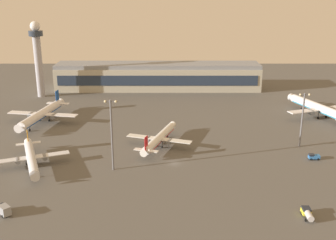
# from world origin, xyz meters

# --- Properties ---
(ground_plane) EXTENTS (416.00, 416.00, 0.00)m
(ground_plane) POSITION_xyz_m (0.00, 0.00, 0.00)
(ground_plane) COLOR #56544F
(terminal_building) EXTENTS (127.83, 22.40, 16.40)m
(terminal_building) POSITION_xyz_m (-8.73, 117.47, 8.09)
(terminal_building) COLOR #B2AD99
(terminal_building) RESTS_ON ground
(control_tower) EXTENTS (8.00, 8.00, 43.91)m
(control_tower) POSITION_xyz_m (-77.89, 98.05, 25.18)
(control_tower) COLOR #A8A8B2
(control_tower) RESTS_ON ground
(airplane_taxiway_distant) EXTENTS (26.61, 33.75, 9.03)m
(airplane_taxiway_distant) POSITION_xyz_m (-52.03, -2.76, 3.41)
(airplane_taxiway_distant) COLOR silver
(airplane_taxiway_distant) RESTS_ON ground
(airplane_near_gate) EXTENTS (27.10, 34.44, 9.10)m
(airplane_near_gate) POSITION_xyz_m (-5.92, 17.31, 3.44)
(airplane_near_gate) COLOR silver
(airplane_near_gate) RESTS_ON ground
(airplane_far_stand) EXTENTS (34.72, 44.39, 11.42)m
(airplane_far_stand) POSITION_xyz_m (-62.79, 48.10, 4.32)
(airplane_far_stand) COLOR white
(airplane_far_stand) RESTS_ON ground
(airplane_terminal_side) EXTENTS (35.70, 45.31, 12.06)m
(airplane_terminal_side) POSITION_xyz_m (73.49, 56.54, 4.56)
(airplane_terminal_side) COLOR white
(airplane_terminal_side) RESTS_ON ground
(catering_truck) EXTENTS (5.65, 5.66, 3.05)m
(catering_truck) POSITION_xyz_m (-49.58, -36.23, 1.58)
(catering_truck) COLOR gray
(catering_truck) RESTS_ON ground
(fuel_truck) EXTENTS (2.56, 6.36, 2.35)m
(fuel_truck) POSITION_xyz_m (37.20, -37.92, 1.37)
(fuel_truck) COLOR yellow
(fuel_truck) RESTS_ON ground
(maintenance_van) EXTENTS (4.16, 2.04, 2.25)m
(maintenance_van) POSITION_xyz_m (52.91, 3.40, 1.18)
(maintenance_van) COLOR #3372BF
(maintenance_van) RESTS_ON ground
(apron_light_west) EXTENTS (4.80, 0.90, 25.87)m
(apron_light_west) POSITION_xyz_m (-21.93, -5.65, 14.78)
(apron_light_west) COLOR slate
(apron_light_west) RESTS_ON ground
(apron_light_east) EXTENTS (4.80, 0.90, 22.49)m
(apron_light_east) POSITION_xyz_m (51.59, 16.83, 13.04)
(apron_light_east) COLOR slate
(apron_light_east) RESTS_ON ground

